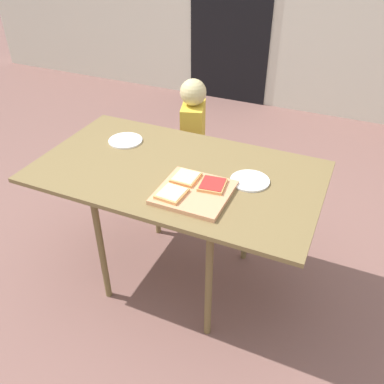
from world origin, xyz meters
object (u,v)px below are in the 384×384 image
(plate_white_right, at_px, (250,181))
(plate_white_left, at_px, (125,141))
(cutting_board, at_px, (194,192))
(child_left, at_px, (193,141))
(pizza_slice_far_left, at_px, (186,177))
(pizza_slice_far_right, at_px, (213,185))
(pizza_slice_near_left, at_px, (172,193))
(dining_table, at_px, (177,179))

(plate_white_right, distance_m, plate_white_left, 0.78)
(cutting_board, bearing_deg, child_left, 114.17)
(cutting_board, bearing_deg, plate_white_left, 150.59)
(plate_white_right, bearing_deg, plate_white_left, 171.75)
(pizza_slice_far_left, xyz_separation_m, plate_white_right, (0.28, 0.13, -0.03))
(pizza_slice_far_left, relative_size, plate_white_right, 0.69)
(pizza_slice_far_right, xyz_separation_m, plate_white_right, (0.14, 0.14, -0.03))
(plate_white_left, bearing_deg, child_left, 68.48)
(plate_white_left, bearing_deg, plate_white_right, -8.25)
(cutting_board, height_order, child_left, child_left)
(pizza_slice_near_left, bearing_deg, pizza_slice_far_left, 88.85)
(plate_white_left, relative_size, child_left, 0.19)
(cutting_board, distance_m, pizza_slice_far_right, 0.10)
(plate_white_right, bearing_deg, pizza_slice_far_right, -134.74)
(dining_table, xyz_separation_m, cutting_board, (0.17, -0.16, 0.07))
(dining_table, relative_size, cutting_board, 4.43)
(dining_table, height_order, pizza_slice_far_right, pizza_slice_far_right)
(pizza_slice_far_right, bearing_deg, pizza_slice_near_left, -135.45)
(dining_table, xyz_separation_m, pizza_slice_far_left, (0.09, -0.09, 0.09))
(plate_white_right, bearing_deg, pizza_slice_near_left, -135.10)
(pizza_slice_near_left, relative_size, plate_white_left, 0.71)
(dining_table, relative_size, pizza_slice_far_right, 10.14)
(pizza_slice_far_left, bearing_deg, cutting_board, -44.07)
(pizza_slice_far_left, relative_size, child_left, 0.13)
(pizza_slice_far_right, height_order, child_left, child_left)
(pizza_slice_far_left, relative_size, plate_white_left, 0.69)
(pizza_slice_far_right, bearing_deg, plate_white_left, 158.22)
(pizza_slice_far_left, xyz_separation_m, plate_white_left, (-0.49, 0.25, -0.03))
(cutting_board, xyz_separation_m, child_left, (-0.37, 0.82, -0.21))
(cutting_board, distance_m, pizza_slice_far_left, 0.11)
(dining_table, bearing_deg, child_left, 107.08)
(plate_white_right, bearing_deg, pizza_slice_far_left, -154.30)
(dining_table, xyz_separation_m, plate_white_right, (0.37, 0.05, 0.06))
(pizza_slice_far_right, relative_size, pizza_slice_far_left, 1.09)
(plate_white_right, relative_size, child_left, 0.19)
(cutting_board, height_order, pizza_slice_near_left, pizza_slice_near_left)
(dining_table, height_order, child_left, child_left)
(child_left, bearing_deg, plate_white_left, -111.52)
(pizza_slice_far_right, xyz_separation_m, pizza_slice_far_left, (-0.14, 0.01, 0.00))
(pizza_slice_far_left, bearing_deg, plate_white_right, 25.70)
(pizza_slice_far_right, relative_size, pizza_slice_near_left, 1.05)
(plate_white_right, xyz_separation_m, child_left, (-0.57, 0.61, -0.20))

